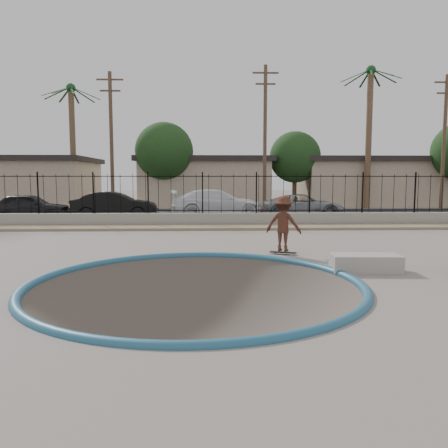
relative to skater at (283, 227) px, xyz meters
The scene contains 24 objects.
ground 9.93m from the skater, 104.49° to the left, with size 120.00×120.00×2.20m, color slate.
bowl_pit 4.39m from the skater, 124.44° to the right, with size 6.84×6.84×1.80m, color #463D35, non-canonical shape.
coping_ring 4.39m from the skater, 124.44° to the right, with size 7.04×7.04×0.20m, color #255D79.
rock_strip 7.11m from the skater, 110.18° to the left, with size 42.00×1.60×0.11m, color tan.
retaining_wall 8.13m from the skater, 107.50° to the left, with size 42.00×0.45×0.60m, color gray.
fence 8.15m from the skater, 107.50° to the left, with size 40.00×0.04×1.80m.
street 14.67m from the skater, 99.59° to the left, with size 90.00×8.00×0.04m, color black.
house_west 29.64m from the skater, 126.07° to the left, with size 11.60×8.60×3.90m.
house_center 24.09m from the skater, 95.82° to the left, with size 10.60×8.60×3.90m.
house_east 26.61m from the skater, 64.23° to the left, with size 12.60×8.60×3.90m.
palm_mid 25.48m from the skater, 120.12° to the left, with size 2.30×2.30×9.30m.
palm_right 22.63m from the skater, 63.82° to the left, with size 2.30×2.30×10.30m.
utility_pole_left 18.89m from the skater, 117.18° to the left, with size 1.70×0.24×9.00m.
utility_pole_mid 17.03m from the skater, 84.58° to the left, with size 1.70×0.24×9.50m.
utility_pole_right 21.67m from the skater, 50.49° to the left, with size 1.70×0.24×9.00m.
street_tree_left 21.42m from the skater, 104.90° to the left, with size 4.32×4.32×6.36m.
street_tree_mid 22.13m from the skater, 78.00° to the left, with size 3.96×3.96×5.83m.
skater is the anchor object (origin of this frame).
skateboard 0.74m from the skater, 135.00° to the right, with size 0.79×0.44×0.07m.
concrete_ledge 2.92m from the skater, 56.90° to the right, with size 1.60×0.70×0.40m, color #A29A90.
car_a 15.88m from the skater, 136.96° to the left, with size 1.64×4.08×1.39m, color black.
car_b 12.98m from the skater, 123.33° to the left, with size 1.55×4.44×1.46m, color black.
car_c 12.55m from the skater, 97.60° to the left, with size 2.17×5.33×1.55m, color white.
car_d 12.77m from the skater, 74.94° to the left, with size 2.10×4.55×1.26m, color gray.
Camera 1 is at (0.27, -9.92, 2.20)m, focal length 35.00 mm.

